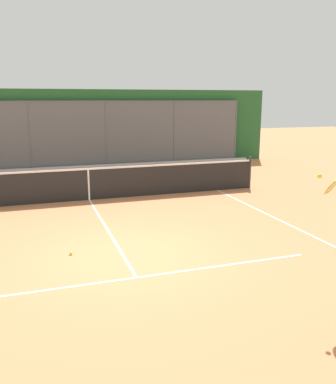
% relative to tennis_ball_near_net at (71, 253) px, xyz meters
% --- Properties ---
extents(ground_plane, '(60.00, 60.00, 0.00)m').
position_rel_tennis_ball_near_net_xyz_m(ground_plane, '(-0.94, 0.38, -0.03)').
color(ground_plane, '#C67A4C').
extents(court_line_markings, '(8.45, 10.47, 0.01)m').
position_rel_tennis_ball_near_net_xyz_m(court_line_markings, '(-0.94, 1.70, -0.03)').
color(court_line_markings, white).
rests_on(court_line_markings, ground).
extents(fence_backdrop, '(18.77, 1.37, 3.36)m').
position_rel_tennis_ball_near_net_xyz_m(fence_backdrop, '(-0.94, -10.81, 1.63)').
color(fence_backdrop, '#565B60').
rests_on(fence_backdrop, ground).
extents(tennis_net, '(10.85, 0.09, 1.07)m').
position_rel_tennis_ball_near_net_xyz_m(tennis_net, '(-0.94, -4.33, 0.46)').
color(tennis_net, '#2D2D2D').
rests_on(tennis_net, ground).
extents(tennis_ball_near_net, '(0.07, 0.07, 0.07)m').
position_rel_tennis_ball_near_net_xyz_m(tennis_ball_near_net, '(0.00, 0.00, 0.00)').
color(tennis_ball_near_net, '#D6E042').
rests_on(tennis_ball_near_net, ground).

